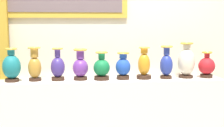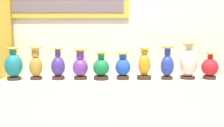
{
  "view_description": "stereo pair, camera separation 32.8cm",
  "coord_description": "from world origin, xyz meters",
  "px_view_note": "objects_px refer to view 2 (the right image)",
  "views": [
    {
      "loc": [
        -0.41,
        -3.37,
        1.58
      ],
      "look_at": [
        0.0,
        0.0,
        1.17
      ],
      "focal_mm": 50.63,
      "sensor_mm": 36.0,
      "label": 1
    },
    {
      "loc": [
        -0.08,
        -3.39,
        1.58
      ],
      "look_at": [
        0.0,
        0.0,
        1.17
      ],
      "focal_mm": 50.63,
      "sensor_mm": 36.0,
      "label": 2
    }
  ],
  "objects_px": {
    "vase_ochre": "(36,65)",
    "vase_emerald": "(101,68)",
    "vase_violet": "(80,66)",
    "vase_ivory": "(188,62)",
    "vase_indigo": "(58,66)",
    "vase_sapphire": "(123,67)",
    "vase_cobalt": "(167,65)",
    "vase_teal": "(14,65)",
    "vase_crimson": "(210,67)",
    "vase_amber": "(144,65)"
  },
  "relations": [
    {
      "from": "vase_violet",
      "to": "vase_emerald",
      "type": "distance_m",
      "value": 0.23
    },
    {
      "from": "vase_amber",
      "to": "vase_crimson",
      "type": "height_order",
      "value": "vase_amber"
    },
    {
      "from": "vase_violet",
      "to": "vase_sapphire",
      "type": "distance_m",
      "value": 0.46
    },
    {
      "from": "vase_ochre",
      "to": "vase_violet",
      "type": "distance_m",
      "value": 0.48
    },
    {
      "from": "vase_emerald",
      "to": "vase_crimson",
      "type": "height_order",
      "value": "vase_emerald"
    },
    {
      "from": "vase_cobalt",
      "to": "vase_crimson",
      "type": "height_order",
      "value": "vase_cobalt"
    },
    {
      "from": "vase_sapphire",
      "to": "vase_ochre",
      "type": "bearing_deg",
      "value": 178.91
    },
    {
      "from": "vase_teal",
      "to": "vase_indigo",
      "type": "relative_size",
      "value": 1.01
    },
    {
      "from": "vase_teal",
      "to": "vase_violet",
      "type": "bearing_deg",
      "value": 1.86
    },
    {
      "from": "vase_indigo",
      "to": "vase_ivory",
      "type": "distance_m",
      "value": 1.41
    },
    {
      "from": "vase_ochre",
      "to": "vase_amber",
      "type": "height_order",
      "value": "vase_ochre"
    },
    {
      "from": "vase_violet",
      "to": "vase_ivory",
      "type": "distance_m",
      "value": 1.17
    },
    {
      "from": "vase_cobalt",
      "to": "vase_ivory",
      "type": "xyz_separation_m",
      "value": [
        0.24,
        0.03,
        0.02
      ]
    },
    {
      "from": "vase_sapphire",
      "to": "vase_ivory",
      "type": "relative_size",
      "value": 0.74
    },
    {
      "from": "vase_teal",
      "to": "vase_violet",
      "type": "relative_size",
      "value": 1.04
    },
    {
      "from": "vase_emerald",
      "to": "vase_teal",
      "type": "bearing_deg",
      "value": 179.85
    },
    {
      "from": "vase_ochre",
      "to": "vase_emerald",
      "type": "height_order",
      "value": "vase_ochre"
    },
    {
      "from": "vase_teal",
      "to": "vase_ochre",
      "type": "xyz_separation_m",
      "value": [
        0.23,
        0.02,
        0.0
      ]
    },
    {
      "from": "vase_indigo",
      "to": "vase_ochre",
      "type": "bearing_deg",
      "value": 179.52
    },
    {
      "from": "vase_ochre",
      "to": "vase_sapphire",
      "type": "distance_m",
      "value": 0.94
    },
    {
      "from": "vase_indigo",
      "to": "vase_amber",
      "type": "height_order",
      "value": "same"
    },
    {
      "from": "vase_emerald",
      "to": "vase_indigo",
      "type": "bearing_deg",
      "value": 177.09
    },
    {
      "from": "vase_amber",
      "to": "vase_ivory",
      "type": "relative_size",
      "value": 0.87
    },
    {
      "from": "vase_teal",
      "to": "vase_emerald",
      "type": "bearing_deg",
      "value": -0.15
    },
    {
      "from": "vase_ivory",
      "to": "vase_sapphire",
      "type": "bearing_deg",
      "value": -178.48
    },
    {
      "from": "vase_teal",
      "to": "vase_ochre",
      "type": "bearing_deg",
      "value": 5.71
    },
    {
      "from": "vase_teal",
      "to": "vase_ochre",
      "type": "height_order",
      "value": "vase_ochre"
    },
    {
      "from": "vase_ivory",
      "to": "vase_emerald",
      "type": "bearing_deg",
      "value": -178.38
    },
    {
      "from": "vase_violet",
      "to": "vase_sapphire",
      "type": "height_order",
      "value": "vase_violet"
    },
    {
      "from": "vase_amber",
      "to": "vase_crimson",
      "type": "distance_m",
      "value": 0.71
    },
    {
      "from": "vase_emerald",
      "to": "vase_cobalt",
      "type": "height_order",
      "value": "vase_cobalt"
    },
    {
      "from": "vase_ochre",
      "to": "vase_amber",
      "type": "bearing_deg",
      "value": -0.49
    },
    {
      "from": "vase_amber",
      "to": "vase_indigo",
      "type": "bearing_deg",
      "value": 179.51
    },
    {
      "from": "vase_indigo",
      "to": "vase_sapphire",
      "type": "height_order",
      "value": "vase_indigo"
    },
    {
      "from": "vase_violet",
      "to": "vase_ivory",
      "type": "xyz_separation_m",
      "value": [
        1.17,
        0.0,
        0.04
      ]
    },
    {
      "from": "vase_indigo",
      "to": "vase_violet",
      "type": "xyz_separation_m",
      "value": [
        0.24,
        0.0,
        0.0
      ]
    },
    {
      "from": "vase_indigo",
      "to": "vase_crimson",
      "type": "xyz_separation_m",
      "value": [
        1.64,
        -0.01,
        -0.01
      ]
    },
    {
      "from": "vase_teal",
      "to": "vase_amber",
      "type": "relative_size",
      "value": 1.01
    },
    {
      "from": "vase_emerald",
      "to": "vase_ochre",
      "type": "bearing_deg",
      "value": 177.92
    },
    {
      "from": "vase_ochre",
      "to": "vase_emerald",
      "type": "xyz_separation_m",
      "value": [
        0.7,
        -0.03,
        -0.03
      ]
    },
    {
      "from": "vase_emerald",
      "to": "vase_ivory",
      "type": "distance_m",
      "value": 0.95
    },
    {
      "from": "vase_cobalt",
      "to": "vase_crimson",
      "type": "relative_size",
      "value": 1.24
    },
    {
      "from": "vase_violet",
      "to": "vase_crimson",
      "type": "distance_m",
      "value": 1.4
    },
    {
      "from": "vase_sapphire",
      "to": "vase_crimson",
      "type": "height_order",
      "value": "same"
    },
    {
      "from": "vase_teal",
      "to": "vase_ivory",
      "type": "xyz_separation_m",
      "value": [
        1.88,
        0.02,
        0.03
      ]
    },
    {
      "from": "vase_ochre",
      "to": "vase_cobalt",
      "type": "distance_m",
      "value": 1.41
    },
    {
      "from": "vase_teal",
      "to": "vase_emerald",
      "type": "distance_m",
      "value": 0.93
    },
    {
      "from": "vase_teal",
      "to": "vase_ivory",
      "type": "bearing_deg",
      "value": 0.74
    },
    {
      "from": "vase_teal",
      "to": "vase_violet",
      "type": "distance_m",
      "value": 0.71
    },
    {
      "from": "vase_emerald",
      "to": "vase_crimson",
      "type": "xyz_separation_m",
      "value": [
        1.18,
        0.01,
        0.0
      ]
    }
  ]
}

